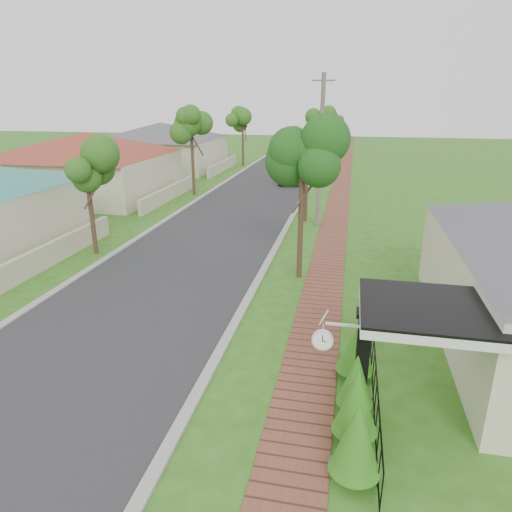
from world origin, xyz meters
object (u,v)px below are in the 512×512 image
Objects in this scene: parked_car_red at (291,174)px; parked_car_white at (298,170)px; near_tree at (303,159)px; station_clock at (324,339)px; utility_pole at (320,152)px; porch_post at (362,366)px.

parked_car_red reaches higher than parked_car_white.
station_clock is at bearing -80.00° from near_tree.
parked_car_red is 0.76× the size of near_tree.
parked_car_red is 0.55× the size of utility_pole.
parked_car_red is at bearing 103.82° from utility_pole.
porch_post is 30.01m from parked_car_red.
parked_car_white is at bearing 100.82° from utility_pole.
station_clock reaches higher than parked_car_red.
near_tree is 8.98m from station_clock.
utility_pole is at bearing 97.97° from porch_post.
utility_pole is at bearing -77.18° from parked_car_red.
porch_post is 0.42× the size of near_tree.
station_clock reaches higher than parked_car_white.
near_tree reaches higher than porch_post.
porch_post is at bearing -82.03° from utility_pole.
station_clock is (-0.87, -0.40, 0.83)m from porch_post.
utility_pole is (3.06, -16.00, 3.40)m from parked_car_white.
porch_post is at bearing -73.63° from near_tree.
station_clock is at bearing -71.61° from parked_car_white.
parked_car_white is (0.24, 2.58, -0.03)m from parked_car_red.
station_clock is at bearing -155.28° from porch_post.
parked_car_white is at bearing 99.39° from porch_post.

